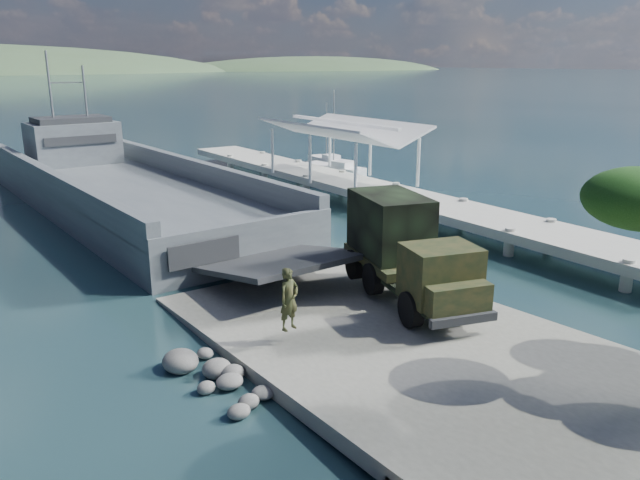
{
  "coord_description": "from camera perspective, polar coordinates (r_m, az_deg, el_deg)",
  "views": [
    {
      "loc": [
        -12.77,
        -14.76,
        9.17
      ],
      "look_at": [
        1.56,
        6.0,
        1.92
      ],
      "focal_mm": 35.0,
      "sensor_mm": 36.0,
      "label": 1
    }
  ],
  "objects": [
    {
      "name": "ground",
      "position": [
        21.57,
        5.73,
        -9.22
      ],
      "size": [
        1400.0,
        1400.0,
        0.0
      ],
      "primitive_type": "plane",
      "color": "#1B3C42",
      "rests_on": "ground"
    },
    {
      "name": "boat_ramp",
      "position": [
        20.79,
        7.55,
        -9.54
      ],
      "size": [
        10.0,
        18.0,
        0.5
      ],
      "primitive_type": "cube",
      "color": "slate",
      "rests_on": "ground"
    },
    {
      "name": "shoreline_rocks",
      "position": [
        18.98,
        -10.16,
        -13.14
      ],
      "size": [
        3.2,
        5.6,
        0.9
      ],
      "primitive_type": null,
      "color": "#5C5C59",
      "rests_on": "ground"
    },
    {
      "name": "pier",
      "position": [
        42.96,
        2.91,
        5.86
      ],
      "size": [
        6.4,
        44.0,
        6.1
      ],
      "color": "#B5B5AA",
      "rests_on": "ground"
    },
    {
      "name": "landing_craft",
      "position": [
        41.35,
        -17.3,
        3.73
      ],
      "size": [
        10.42,
        36.43,
        10.73
      ],
      "rotation": [
        0.0,
        0.0,
        0.04
      ],
      "color": "#4D535A",
      "rests_on": "ground"
    },
    {
      "name": "military_truck",
      "position": [
        23.79,
        7.78,
        -0.86
      ],
      "size": [
        4.44,
        8.23,
        3.66
      ],
      "rotation": [
        0.0,
        0.0,
        -0.28
      ],
      "color": "black",
      "rests_on": "boat_ramp"
    },
    {
      "name": "soldier",
      "position": [
        20.0,
        -2.84,
        -6.46
      ],
      "size": [
        0.84,
        0.64,
        2.05
      ],
      "primitive_type": "imported",
      "rotation": [
        0.0,
        0.0,
        0.21
      ],
      "color": "black",
      "rests_on": "boat_ramp"
    },
    {
      "name": "sailboat_near",
      "position": [
        52.79,
        1.37,
        6.44
      ],
      "size": [
        2.85,
        6.09,
        7.14
      ],
      "rotation": [
        0.0,
        0.0,
        0.2
      ],
      "color": "white",
      "rests_on": "ground"
    },
    {
      "name": "sailboat_far",
      "position": [
        57.95,
        0.66,
        7.23
      ],
      "size": [
        1.78,
        4.83,
        5.76
      ],
      "rotation": [
        0.0,
        0.0,
        -0.09
      ],
      "color": "white",
      "rests_on": "ground"
    }
  ]
}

